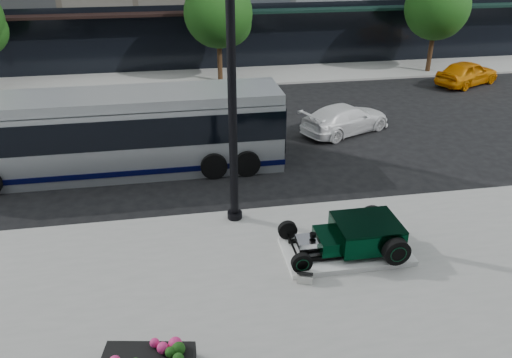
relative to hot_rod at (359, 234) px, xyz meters
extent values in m
plane|color=black|center=(-2.79, 4.84, -0.70)|extent=(120.00, 120.00, 0.00)
cube|color=gray|center=(-2.79, 18.84, -0.64)|extent=(70.00, 4.00, 0.12)
cube|color=black|center=(-12.79, 21.04, 1.30)|extent=(22.00, 0.50, 4.00)
cube|color=black|center=(10.21, 21.04, 1.30)|extent=(24.00, 0.50, 4.00)
cube|color=black|center=(-12.79, 20.44, 2.90)|extent=(22.00, 1.60, 0.15)
cube|color=black|center=(10.21, 20.44, 2.90)|extent=(24.00, 1.60, 0.15)
cylinder|color=black|center=(-1.79, 17.84, 0.72)|extent=(0.28, 0.28, 2.60)
sphere|color=#14360E|center=(-1.79, 17.84, 3.22)|extent=(3.80, 3.80, 3.80)
sphere|color=#14360E|center=(-1.19, 18.14, 2.62)|extent=(2.60, 2.60, 2.60)
cylinder|color=black|center=(11.21, 17.84, 0.72)|extent=(0.28, 0.28, 2.60)
sphere|color=#14360E|center=(11.21, 17.84, 3.22)|extent=(3.80, 3.80, 3.80)
sphere|color=#14360E|center=(11.81, 18.14, 2.62)|extent=(2.60, 2.60, 2.60)
cube|color=silver|center=(-0.33, 0.00, -0.50)|extent=(3.40, 1.80, 0.15)
cube|color=black|center=(-0.33, -0.45, -0.33)|extent=(3.00, 0.08, 0.10)
cube|color=black|center=(-0.33, 0.45, -0.33)|extent=(3.00, 0.08, 0.10)
cube|color=black|center=(0.22, 0.00, 0.02)|extent=(1.70, 1.45, 0.62)
cube|color=black|center=(0.22, 0.00, 0.35)|extent=(1.70, 1.45, 0.06)
cube|color=black|center=(-0.88, 0.00, -0.10)|extent=(0.55, 1.05, 0.38)
cube|color=silver|center=(-1.43, 0.00, -0.15)|extent=(0.55, 0.55, 0.34)
cylinder|color=black|center=(-1.28, 0.00, 0.12)|extent=(0.18, 0.18, 0.10)
cylinder|color=black|center=(-1.78, 0.00, -0.27)|extent=(0.06, 1.55, 0.06)
cylinder|color=black|center=(0.72, -0.85, -0.07)|extent=(0.72, 0.24, 0.72)
cylinder|color=black|center=(0.72, -0.98, -0.07)|extent=(0.37, 0.02, 0.37)
torus|color=#0A371F|center=(0.72, -0.99, -0.07)|extent=(0.44, 0.02, 0.44)
cylinder|color=black|center=(0.72, 0.85, -0.07)|extent=(0.72, 0.24, 0.72)
cylinder|color=black|center=(0.72, 0.98, -0.07)|extent=(0.37, 0.02, 0.37)
torus|color=#0A371F|center=(0.72, 0.99, -0.07)|extent=(0.44, 0.02, 0.44)
cylinder|color=black|center=(-1.78, -0.78, -0.16)|extent=(0.54, 0.16, 0.54)
cylinder|color=black|center=(-1.78, -0.87, -0.16)|extent=(0.28, 0.02, 0.28)
torus|color=#0A371F|center=(-1.78, -0.88, -0.16)|extent=(0.34, 0.02, 0.34)
cylinder|color=black|center=(-1.78, 0.78, -0.16)|extent=(0.54, 0.16, 0.54)
cylinder|color=black|center=(-1.78, 0.87, -0.16)|extent=(0.28, 0.02, 0.28)
torus|color=#0A371F|center=(-1.78, 0.88, -0.16)|extent=(0.34, 0.02, 0.34)
cube|color=silver|center=(-1.73, -0.97, -0.47)|extent=(0.47, 0.41, 0.22)
cube|color=black|center=(-1.73, -0.97, -0.34)|extent=(0.47, 0.40, 0.15)
cylinder|color=black|center=(-3.06, 2.39, 3.54)|extent=(0.25, 0.25, 8.23)
cylinder|color=black|center=(-3.06, 2.39, -0.47)|extent=(0.45, 0.45, 0.21)
sphere|color=#DF2774|center=(-6.22, -3.22, -0.10)|extent=(0.24, 0.24, 0.24)
sphere|color=#14360E|center=(-5.97, -3.22, -0.10)|extent=(0.24, 0.24, 0.24)
sphere|color=#DF2774|center=(-5.71, -3.22, -0.10)|extent=(0.24, 0.24, 0.24)
sphere|color=#14360E|center=(-5.45, -3.22, -0.10)|extent=(0.24, 0.24, 0.24)
sphere|color=#DF2774|center=(-5.20, -3.22, -0.10)|extent=(0.24, 0.24, 0.24)
sphere|color=#14360E|center=(-4.94, -3.22, -0.10)|extent=(0.24, 0.24, 0.24)
cube|color=#A5AAAE|center=(-6.79, 6.77, 0.58)|extent=(12.00, 2.55, 2.55)
cube|color=#060937|center=(-6.79, 6.77, -0.28)|extent=(12.05, 2.60, 0.20)
cube|color=black|center=(-6.79, 6.77, 1.15)|extent=(12.05, 2.60, 1.05)
cube|color=#A5AAAE|center=(-6.79, 6.77, 2.05)|extent=(12.00, 2.40, 0.35)
cube|color=black|center=(-0.76, 6.77, 0.85)|extent=(0.06, 2.30, 1.70)
cylinder|color=black|center=(-10.99, 8.07, -0.22)|extent=(0.96, 0.28, 0.96)
cylinder|color=black|center=(-3.39, 5.47, -0.22)|extent=(0.96, 0.28, 0.96)
cylinder|color=black|center=(-3.39, 8.07, -0.22)|extent=(0.96, 0.28, 0.96)
cylinder|color=black|center=(-2.19, 5.47, -0.22)|extent=(0.96, 0.28, 0.96)
cylinder|color=black|center=(-2.19, 8.07, -0.22)|extent=(0.96, 0.28, 0.96)
imported|color=white|center=(2.77, 9.01, -0.07)|extent=(4.63, 3.35, 1.25)
imported|color=orange|center=(12.07, 14.92, 0.01)|extent=(4.46, 3.23, 1.41)
camera|label=1|loc=(-4.70, -10.70, 7.40)|focal=35.00mm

